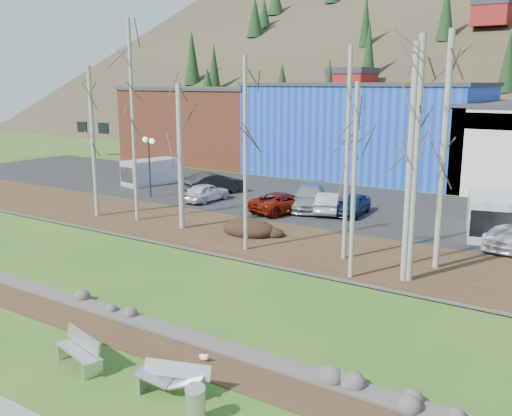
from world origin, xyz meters
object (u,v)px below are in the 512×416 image
Objects in this scene: street_lamp at (149,151)px; van_grey at (149,172)px; bench_intact at (80,350)px; litter_bin at (196,406)px; van_white at (489,215)px; car_4 at (353,204)px; seagull at (204,357)px; car_5 at (329,202)px; bench_damaged at (172,378)px; car_1 at (214,183)px; car_3 at (309,198)px; car_0 at (206,192)px; car_2 at (283,202)px.

van_grey is at bearing 159.86° from street_lamp.
van_grey is at bearing 143.50° from bench_intact.
van_white is at bearing 84.20° from litter_bin.
car_4 is 0.78× the size of van_grey.
seagull is 20.70m from car_4.
car_4 is 8.25m from van_white.
bench_intact is at bearing -37.66° from van_grey.
car_5 is at bearing 108.36° from litter_bin.
bench_damaged is at bearing -70.96° from seagull.
car_1 is at bearing 170.41° from car_4.
car_1 is 8.46m from car_3.
car_1 is at bearing 74.31° from street_lamp.
car_0 is at bearing 169.90° from car_3.
car_3 is (8.44, -0.62, -0.04)m from car_1.
litter_bin is 0.21× the size of car_5.
car_1 is at bearing 132.37° from bench_intact.
bench_damaged is 27.25m from street_lamp.
street_lamp reaches higher than bench_damaged.
litter_bin is at bearing -45.46° from bench_damaged.
van_white is (3.66, 21.64, 0.84)m from bench_damaged.
car_4 is 0.69× the size of van_white.
car_2 is 12.33m from van_white.
car_0 is (4.26, 1.13, -2.76)m from street_lamp.
bench_damaged is 22.61m from car_5.
litter_bin is 28.71m from street_lamp.
car_2 is 0.96× the size of van_grey.
car_1 is at bearing -3.03° from car_2.
van_white is (8.22, -0.49, 0.48)m from car_4.
car_1 reaches higher than car_4.
bench_damaged is 4.99× the size of seagull.
car_0 is 0.79× the size of car_1.
van_grey reaches higher than car_0.
car_4 is (14.57, 2.98, -2.76)m from street_lamp.
litter_bin is 34.12m from van_grey.
bench_damaged is 25.15m from car_0.
car_1 is at bearing 9.05° from van_grey.
car_5 is (-2.74, 22.13, 0.31)m from bench_intact.
litter_bin is 0.20× the size of street_lamp.
car_1 is at bearing 106.43° from bench_damaged.
car_3 is 1.06× the size of van_grey.
bench_intact is 26.35m from car_1.
car_4 is 1.55m from car_5.
car_0 is 0.73× the size of car_3.
seagull is at bearing -30.87° from van_grey.
car_3 reaches higher than litter_bin.
car_5 is (-5.68, 19.91, 0.65)m from seagull.
car_3 is 3.09m from car_4.
car_1 reaches higher than car_3.
street_lamp is at bearing 69.16° from car_1.
street_lamp reaches higher than car_1.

